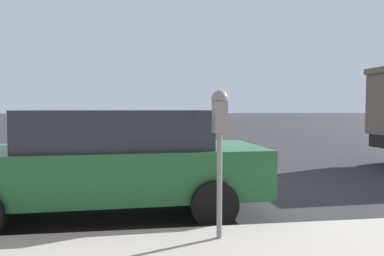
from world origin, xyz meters
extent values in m
plane|color=#2B2B2D|center=(0.00, 0.00, 0.00)|extent=(220.00, 220.00, 0.00)
cylinder|color=gray|center=(-2.62, -0.29, 0.74)|extent=(0.06, 0.06, 1.18)
cube|color=gray|center=(-2.62, -0.29, 1.50)|extent=(0.20, 0.14, 0.34)
sphere|color=gray|center=(-2.62, -0.29, 1.70)|extent=(0.19, 0.19, 0.19)
cube|color=#B21919|center=(-2.52, -0.29, 1.46)|extent=(0.01, 0.11, 0.12)
cube|color=black|center=(-2.52, -0.29, 1.57)|extent=(0.01, 0.10, 0.08)
cube|color=#1E5B33|center=(-1.00, 1.09, 0.67)|extent=(1.93, 4.73, 0.69)
cube|color=#232833|center=(-0.99, 0.90, 1.29)|extent=(1.65, 2.67, 0.55)
cylinder|color=black|center=(-0.17, 2.56, 0.32)|extent=(0.24, 0.65, 0.64)
cylinder|color=black|center=(-1.83, -0.39, 0.32)|extent=(0.24, 0.65, 0.64)
cylinder|color=black|center=(-0.06, -0.33, 0.32)|extent=(0.24, 0.65, 0.64)
camera|label=1|loc=(-6.63, 0.60, 1.60)|focal=35.00mm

